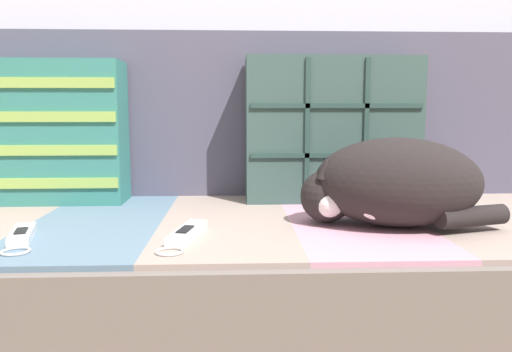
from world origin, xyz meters
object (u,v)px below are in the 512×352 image
(game_remote_near, at_px, (186,234))
(game_remote_far, at_px, (22,236))
(throw_pillow_quilted, at_px, (332,130))
(sleeping_cat, at_px, (389,185))
(couch, at_px, (286,297))
(throw_pillow_striped, at_px, (46,132))

(game_remote_near, distance_m, game_remote_far, 0.30)
(game_remote_far, bearing_deg, throw_pillow_quilted, 31.27)
(sleeping_cat, distance_m, game_remote_near, 0.43)
(game_remote_near, bearing_deg, couch, 45.15)
(throw_pillow_quilted, relative_size, game_remote_near, 2.17)
(couch, relative_size, game_remote_far, 9.43)
(sleeping_cat, bearing_deg, game_remote_far, -173.03)
(throw_pillow_striped, distance_m, game_remote_near, 0.58)
(couch, height_order, game_remote_far, game_remote_far)
(couch, distance_m, game_remote_far, 0.59)
(game_remote_near, bearing_deg, sleeping_cat, 12.06)
(couch, xyz_separation_m, sleeping_cat, (0.20, -0.12, 0.29))
(game_remote_near, bearing_deg, throw_pillow_quilted, 48.61)
(couch, bearing_deg, game_remote_near, -134.85)
(throw_pillow_quilted, height_order, throw_pillow_striped, throw_pillow_quilted)
(couch, relative_size, game_remote_near, 8.50)
(throw_pillow_quilted, distance_m, game_remote_far, 0.78)
(game_remote_near, bearing_deg, game_remote_far, 179.89)
(throw_pillow_striped, xyz_separation_m, game_remote_far, (0.09, -0.39, -0.17))
(throw_pillow_quilted, bearing_deg, couch, -126.89)
(throw_pillow_striped, bearing_deg, couch, -16.90)
(throw_pillow_quilted, xyz_separation_m, game_remote_far, (-0.65, -0.39, -0.18))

